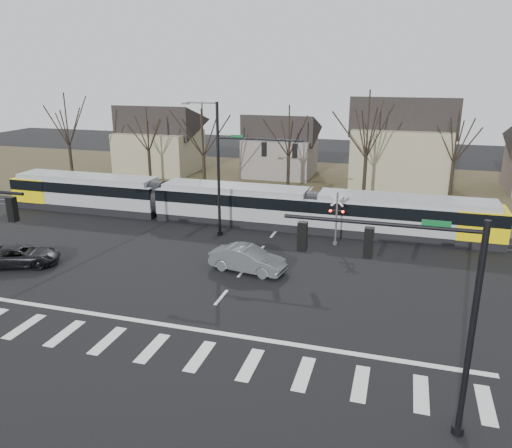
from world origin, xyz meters
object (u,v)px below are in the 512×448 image
(suv, at_px, (20,256))
(tram, at_px, (233,202))
(rail_crossing_signal, at_px, (336,220))
(sedan, at_px, (248,259))

(suv, bearing_deg, tram, -60.84)
(suv, xyz_separation_m, rail_crossing_signal, (19.40, 10.00, 1.20))
(tram, xyz_separation_m, suv, (-10.28, -13.21, -1.06))
(sedan, distance_m, rail_crossing_signal, 8.21)
(tram, distance_m, rail_crossing_signal, 9.67)
(suv, bearing_deg, rail_crossing_signal, -85.67)
(sedan, distance_m, suv, 15.07)
(sedan, bearing_deg, suv, 111.96)
(tram, xyz_separation_m, rail_crossing_signal, (9.12, -3.21, 0.14))
(tram, height_order, suv, tram)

